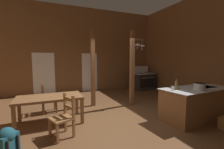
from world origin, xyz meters
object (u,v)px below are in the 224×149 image
Objects in this scene: mixing_bowl_on_counter at (175,87)px; kitchen_island at (195,103)px; bottle_tall_on_counter at (176,85)px; dining_table at (50,100)px; ladderback_chair_by_post at (47,99)px; stockpot_on_counter at (199,86)px; ladderback_chair_near_window at (64,117)px; stove_range at (143,81)px; backpack at (7,143)px.

kitchen_island is at bearing -19.13° from mixing_bowl_on_counter.
bottle_tall_on_counter reaches higher than mixing_bowl_on_counter.
mixing_bowl_on_counter is at bearing 51.09° from bottle_tall_on_counter.
kitchen_island is 11.22× the size of mixing_bowl_on_counter.
mixing_bowl_on_counter is at bearing 160.87° from kitchen_island.
dining_table is 0.95m from ladderback_chair_by_post.
ladderback_chair_near_window is at bearing 169.61° from stockpot_on_counter.
stove_range is at bearing 75.58° from kitchen_island.
stockpot_on_counter is (-1.28, -4.47, 0.52)m from stove_range.
kitchen_island is 5.91× the size of stockpot_on_counter.
stockpot_on_counter reaches higher than kitchen_island.
stockpot_on_counter is (3.83, -2.48, 0.55)m from ladderback_chair_by_post.
dining_table is 1.79× the size of ladderback_chair_near_window.
ladderback_chair_by_post is at bearing 146.27° from bottle_tall_on_counter.
kitchen_island is 0.63m from stockpot_on_counter.
stockpot_on_counter is at bearing -129.34° from kitchen_island.
mixing_bowl_on_counter is at bearing -112.86° from stove_range.
mixing_bowl_on_counter is (-0.42, 0.45, -0.06)m from stockpot_on_counter.
ladderback_chair_by_post is 4.78× the size of mixing_bowl_on_counter.
backpack is (-0.66, -2.34, -0.14)m from ladderback_chair_by_post.
bottle_tall_on_counter is (3.23, -1.27, 0.38)m from dining_table.
stove_range reaches higher than stockpot_on_counter.
kitchen_island is 1.69× the size of stove_range.
stockpot_on_counter reaches higher than dining_table.
kitchen_island is 4.37m from stove_range.
stove_range is 4.28× the size of bottle_tall_on_counter.
ladderback_chair_by_post reaches higher than dining_table.
stove_range is at bearing 66.44° from bottle_tall_on_counter.
kitchen_island is at bearing -6.30° from ladderback_chair_near_window.
stove_range is at bearing 21.23° from ladderback_chair_by_post.
stove_range is 0.78× the size of dining_table.
stove_range reaches higher than dining_table.
ladderback_chair_near_window is at bearing 173.17° from bottle_tall_on_counter.
stove_range reaches higher than ladderback_chair_by_post.
stove_range is 5.83m from dining_table.
bottle_tall_on_counter is at bearing 2.02° from backpack.
kitchen_island is at bearing 1.06° from backpack.
dining_table is 3.55m from mixing_bowl_on_counter.
bottle_tall_on_counter reaches higher than ladderback_chair_near_window.
bottle_tall_on_counter is (-0.13, -0.16, 0.09)m from mixing_bowl_on_counter.
ladderback_chair_near_window is 3.14m from mixing_bowl_on_counter.
ladderback_chair_near_window reaches higher than backpack.
kitchen_island is 4.69m from backpack.
kitchen_island is 2.35× the size of ladderback_chair_by_post.
mixing_bowl_on_counter is (-1.70, -4.03, 0.46)m from stove_range.
stove_range is 4.39m from mixing_bowl_on_counter.
dining_table is at bearing 158.48° from bottle_tall_on_counter.
mixing_bowl_on_counter reaches higher than kitchen_island.
dining_table is 5.52× the size of bottle_tall_on_counter.
stove_range is at bearing 29.96° from dining_table.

